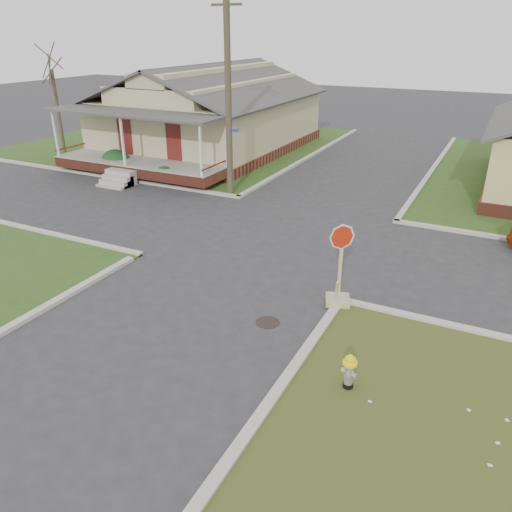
% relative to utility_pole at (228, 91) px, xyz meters
% --- Properties ---
extents(ground, '(120.00, 120.00, 0.00)m').
position_rel_utility_pole_xyz_m(ground, '(4.20, -8.90, -4.66)').
color(ground, '#2D2C2F').
rests_on(ground, ground).
extents(verge_far_left, '(19.00, 19.00, 0.05)m').
position_rel_utility_pole_xyz_m(verge_far_left, '(-8.80, 9.10, -4.64)').
color(verge_far_left, '#2B4A1A').
rests_on(verge_far_left, ground).
extents(curbs, '(80.00, 40.00, 0.12)m').
position_rel_utility_pole_xyz_m(curbs, '(4.20, -3.90, -4.66)').
color(curbs, '#AFAB9E').
rests_on(curbs, ground).
extents(manhole, '(0.64, 0.64, 0.01)m').
position_rel_utility_pole_xyz_m(manhole, '(6.40, -9.40, -4.66)').
color(manhole, black).
rests_on(manhole, ground).
extents(corner_house, '(10.10, 15.50, 5.30)m').
position_rel_utility_pole_xyz_m(corner_house, '(-5.80, 7.78, -2.38)').
color(corner_house, brown).
rests_on(corner_house, ground).
extents(utility_pole, '(1.80, 0.28, 9.00)m').
position_rel_utility_pole_xyz_m(utility_pole, '(0.00, 0.00, 0.00)').
color(utility_pole, '#3E3323').
rests_on(utility_pole, ground).
extents(tree_far_left, '(0.22, 0.22, 4.90)m').
position_rel_utility_pole_xyz_m(tree_far_left, '(-13.80, 3.10, -2.16)').
color(tree_far_left, '#3E3323').
rests_on(tree_far_left, verge_far_left).
extents(fire_hydrant, '(0.31, 0.31, 0.83)m').
position_rel_utility_pole_xyz_m(fire_hydrant, '(9.09, -11.04, -4.16)').
color(fire_hydrant, black).
rests_on(fire_hydrant, ground).
extents(stop_sign, '(0.67, 0.66, 2.37)m').
position_rel_utility_pole_xyz_m(stop_sign, '(7.75, -7.66, -4.10)').
color(stop_sign, tan).
rests_on(stop_sign, ground).
extents(hedge_left, '(1.55, 1.27, 1.19)m').
position_rel_utility_pole_xyz_m(hedge_left, '(-7.36, 0.62, -4.02)').
color(hedge_left, '#153B18').
rests_on(hedge_left, verge_far_left).
extents(hedge_right, '(1.24, 1.01, 0.94)m').
position_rel_utility_pole_xyz_m(hedge_right, '(-3.72, -0.01, -4.14)').
color(hedge_right, '#153B18').
rests_on(hedge_right, verge_far_left).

